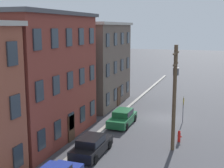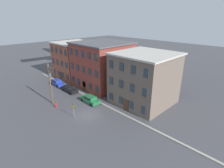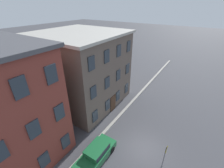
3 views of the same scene
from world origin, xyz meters
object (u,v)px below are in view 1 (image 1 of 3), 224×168
(utility_pole, at_px, (175,92))
(fire_hydrant, at_px, (179,136))
(caution_sign, at_px, (183,105))
(car_black, at_px, (91,145))
(car_green, at_px, (122,117))

(utility_pole, relative_size, fire_hydrant, 8.36)
(caution_sign, xyz_separation_m, fire_hydrant, (-5.48, -0.34, -1.27))
(utility_pole, bearing_deg, caution_sign, 0.67)
(utility_pole, distance_m, fire_hydrant, 4.44)
(car_black, relative_size, car_green, 1.00)
(caution_sign, height_order, utility_pole, utility_pole)
(car_green, distance_m, caution_sign, 6.11)
(car_black, height_order, utility_pole, utility_pole)
(car_green, height_order, fire_hydrant, car_green)
(car_green, distance_m, fire_hydrant, 6.43)
(car_green, bearing_deg, caution_sign, -64.05)
(caution_sign, height_order, fire_hydrant, caution_sign)
(caution_sign, xyz_separation_m, utility_pole, (-7.32, -0.09, 2.77))
(car_black, relative_size, caution_sign, 1.67)
(car_black, xyz_separation_m, car_green, (7.63, -0.01, 0.00))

